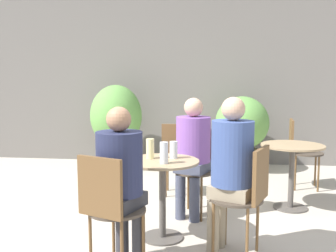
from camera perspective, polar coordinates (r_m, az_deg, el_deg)
name	(u,v)px	position (r m, az deg, el deg)	size (l,w,h in m)	color
ground_plane	(138,238)	(3.62, -4.33, -15.93)	(20.00, 20.00, 0.00)	#B2A899
storefront_wall	(176,72)	(6.53, 1.15, 7.80)	(10.00, 0.06, 3.00)	slate
cafe_table_near	(162,181)	(3.45, -0.81, -7.99)	(0.64, 0.64, 0.70)	#514C47
cafe_table_far	(292,161)	(4.43, 17.56, -4.83)	(0.67, 0.67, 0.70)	#514C47
bistro_chair_0	(109,203)	(2.83, -8.58, -11.00)	(0.45, 0.47, 0.88)	#42382D
bistro_chair_1	(248,191)	(3.15, 11.54, -9.17)	(0.47, 0.45, 0.88)	#42382D
bistro_chair_2	(199,162)	(4.11, 4.45, -5.25)	(0.45, 0.47, 0.88)	#42382D
bistro_chair_3	(299,147)	(5.28, 18.45, -2.85)	(0.43, 0.42, 0.88)	#42382D
bistro_chair_4	(178,152)	(4.65, 1.41, -3.79)	(0.42, 0.42, 0.88)	#42382D
seated_person_0	(121,173)	(2.90, -6.86, -6.83)	(0.38, 0.40, 1.21)	#2D2D33
seated_person_1	(231,162)	(3.15, 9.06, -5.16)	(0.40, 0.38, 1.26)	gray
seated_person_2	(193,147)	(3.94, 3.59, -3.05)	(0.39, 0.41, 1.21)	#42475B
beer_glass_0	(174,150)	(3.48, 0.82, -3.48)	(0.07, 0.07, 0.15)	silver
beer_glass_1	(150,149)	(3.47, -2.59, -3.31)	(0.07, 0.07, 0.18)	beige
beer_glass_2	(164,153)	(3.26, -0.58, -3.91)	(0.07, 0.07, 0.18)	silver
potted_plant_0	(116,119)	(6.10, -7.53, 0.97)	(0.79, 0.79, 1.30)	brown
potted_plant_1	(242,128)	(6.01, 10.67, -0.32)	(0.80, 0.80, 1.14)	brown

